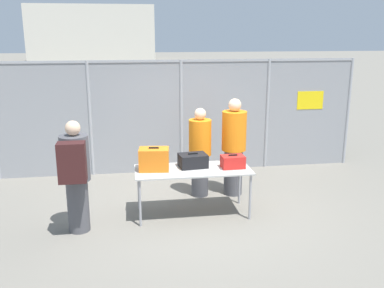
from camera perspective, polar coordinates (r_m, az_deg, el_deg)
ground_plane at (r=7.24m, az=0.98°, el=-9.27°), size 120.00×120.00×0.00m
fence_section at (r=9.11m, az=-1.33°, el=3.98°), size 7.66×0.07×2.39m
inspection_table at (r=6.96m, az=0.12°, el=-3.81°), size 1.87×0.79×0.79m
suitcase_orange at (r=6.88m, az=-5.09°, el=-2.03°), size 0.51×0.37×0.38m
suitcase_black at (r=7.02m, az=0.12°, el=-2.22°), size 0.48×0.39×0.24m
suitcase_red at (r=7.01m, az=5.46°, el=-2.36°), size 0.38×0.26×0.23m
traveler_hooded at (r=6.50m, az=-15.29°, el=-3.76°), size 0.42×0.66×1.71m
security_worker_near at (r=7.75m, az=1.07°, el=-0.97°), size 0.41×0.41×1.64m
security_worker_far at (r=7.84m, az=5.59°, el=-0.24°), size 0.45×0.45×1.80m
utility_trailer at (r=10.91m, az=9.25°, el=1.27°), size 3.41×2.31×0.77m
distant_hangar at (r=48.34m, az=-12.94°, el=14.14°), size 12.42×8.90×5.60m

